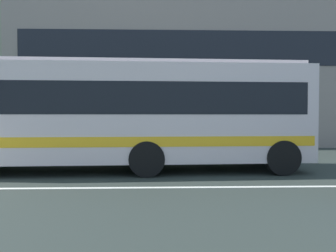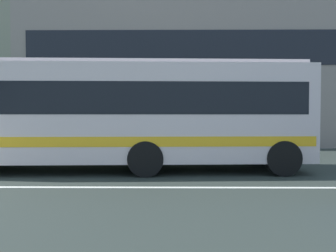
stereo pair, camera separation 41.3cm
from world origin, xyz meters
name	(u,v)px [view 1 (the left image)]	position (x,y,z in m)	size (l,w,h in m)	color
hedge_row_far	(14,145)	(0.52, 6.34, 0.46)	(21.14, 1.10, 0.92)	#1E4C24
apartment_block_right	(190,73)	(8.63, 13.88, 4.51)	(20.04, 8.76, 9.02)	gray
transit_bus	(124,112)	(5.51, 2.49, 1.82)	(11.24, 3.00, 3.30)	beige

